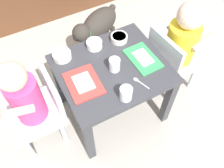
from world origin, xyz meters
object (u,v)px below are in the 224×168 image
Objects in this scene: water_cup_left at (115,65)px; dog at (97,25)px; food_tray_left at (84,83)px; dining_table at (112,76)px; water_cup_right at (126,94)px; seated_child_left at (29,99)px; spoon_by_left_tray at (140,82)px; seated_child_right at (181,41)px; veggie_bowl_near at (62,55)px; cereal_bowl_left_side at (94,44)px; cereal_bowl_right_side at (119,38)px; food_tray_right at (143,58)px.

dog is at bearing 73.65° from water_cup_left.
food_tray_left is at bearing -120.66° from dog.
water_cup_right reaches higher than dining_table.
food_tray_left is at bearing -11.17° from seated_child_left.
food_tray_left is at bearing 153.39° from spoon_by_left_tray.
seated_child_left is at bearing 161.02° from spoon_by_left_tray.
food_tray_left is (-0.62, -0.02, 0.01)m from seated_child_right.
dining_table is 0.61m from dog.
seated_child_right is at bearing 21.28° from water_cup_right.
cereal_bowl_left_side is at bearing -2.66° from veggie_bowl_near.
water_cup_left is at bearing -5.46° from seated_child_left.
veggie_bowl_near is at bearing 175.37° from cereal_bowl_right_side.
veggie_bowl_near reaches higher than dining_table.
water_cup_left reaches higher than cereal_bowl_right_side.
seated_child_right is at bearing -1.23° from dining_table.
dining_table is at bearing -129.52° from cereal_bowl_right_side.
water_cup_left is at bearing 176.55° from food_tray_right.
spoon_by_left_tray is at bearing -100.20° from cereal_bowl_right_side.
water_cup_left reaches higher than cereal_bowl_left_side.
cereal_bowl_left_side is 0.34m from spoon_by_left_tray.
cereal_bowl_right_side is (0.34, -0.03, -0.00)m from veggie_bowl_near.
seated_child_right is 0.27m from food_tray_right.
seated_child_right is 0.44m from water_cup_left.
seated_child_right reaches higher than cereal_bowl_right_side.
seated_child_right reaches higher than veggie_bowl_near.
veggie_bowl_near is at bearing -134.95° from dog.
water_cup_left is 0.73× the size of spoon_by_left_tray.
dining_table is at bearing 113.01° from water_cup_left.
cereal_bowl_right_side is at bearing -96.41° from dog.
water_cup_left is at bearing -106.35° from dog.
water_cup_left reaches higher than veggie_bowl_near.
water_cup_left is at bearing -179.25° from seated_child_right.
cereal_bowl_left_side is 0.19m from veggie_bowl_near.
food_tray_left reaches higher than dog.
food_tray_left is (-0.35, -0.60, 0.22)m from dog.
dog is 2.11× the size of food_tray_left.
water_cup_left is (-0.44, -0.01, 0.04)m from seated_child_right.
food_tray_left is 0.22m from veggie_bowl_near.
water_cup_left reaches higher than spoon_by_left_tray.
water_cup_right reaches higher than cereal_bowl_right_side.
water_cup_right reaches higher than food_tray_left.
water_cup_left is 0.16m from spoon_by_left_tray.
seated_child_right is 0.62m from food_tray_left.
cereal_bowl_right_side is (0.16, 0.36, -0.01)m from water_cup_right.
dining_table is at bearing -85.18° from cereal_bowl_left_side.
cereal_bowl_left_side is at bearing -116.29° from dog.
veggie_bowl_near is (-0.38, 0.21, 0.01)m from food_tray_right.
seated_child_right is 0.50m from cereal_bowl_left_side.
dog is 4.54× the size of spoon_by_left_tray.
water_cup_right is at bearing -101.67° from water_cup_left.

